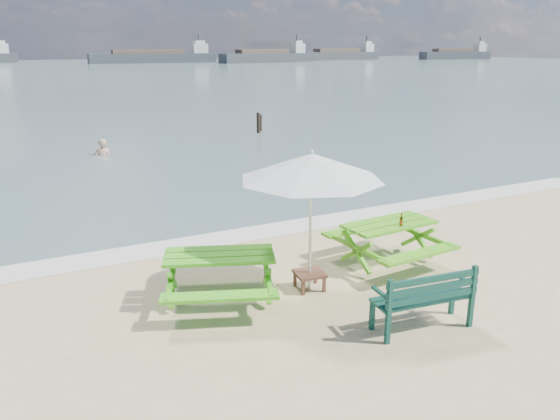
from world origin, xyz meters
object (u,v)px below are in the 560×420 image
beer_bottle (401,222)px  swimmer (104,162)px  patio_umbrella (311,167)px  park_bench (422,310)px  picnic_table_left (220,279)px  picnic_table_right (388,244)px  side_table (309,280)px

beer_bottle → swimmer: beer_bottle is taller
patio_umbrella → beer_bottle: size_ratio=11.11×
swimmer → park_bench: bearing=-83.6°
picnic_table_left → beer_bottle: bearing=-3.8°
picnic_table_right → swimmer: (-2.88, 13.75, -0.70)m
park_bench → beer_bottle: (1.16, 1.94, 0.63)m
patio_umbrella → beer_bottle: 2.31m
side_table → patio_umbrella: (0.00, -0.00, 1.99)m
side_table → swimmer: size_ratio=0.29×
beer_bottle → picnic_table_right: bearing=102.6°
picnic_table_left → picnic_table_right: picnic_table_right is taller
picnic_table_right → side_table: (-1.89, -0.28, -0.24)m
park_bench → beer_bottle: beer_bottle is taller
patio_umbrella → park_bench: bearing=-67.5°
picnic_table_left → picnic_table_right: (3.43, 0.03, 0.00)m
patio_umbrella → beer_bottle: (1.95, 0.02, -1.24)m
side_table → beer_bottle: beer_bottle is taller
picnic_table_left → swimmer: (0.54, 13.77, -0.70)m
beer_bottle → patio_umbrella: bearing=-179.3°
picnic_table_left → side_table: size_ratio=4.52×
side_table → patio_umbrella: patio_umbrella is taller
picnic_table_left → beer_bottle: beer_bottle is taller
side_table → patio_umbrella: size_ratio=0.20×
picnic_table_right → swimmer: 14.07m
picnic_table_left → park_bench: (2.33, -2.17, -0.11)m
picnic_table_right → side_table: picnic_table_right is taller
side_table → swimmer: (-0.99, 14.03, -0.46)m
picnic_table_right → swimmer: bearing=101.8°
park_bench → patio_umbrella: (-0.80, 1.92, 1.87)m
patio_umbrella → swimmer: size_ratio=1.47×
patio_umbrella → picnic_table_right: bearing=8.4°
picnic_table_left → park_bench: 3.19m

